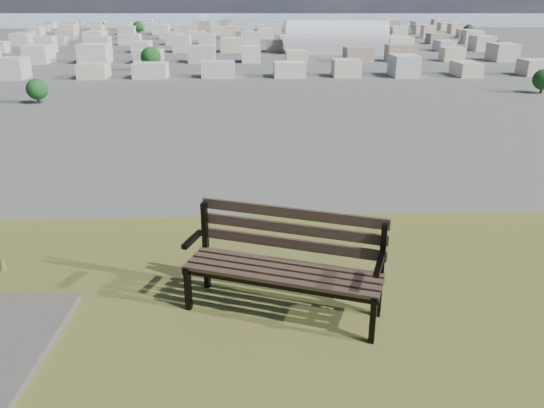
{
  "coord_description": "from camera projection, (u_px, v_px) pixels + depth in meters",
  "views": [
    {
      "loc": [
        -1.26,
        -2.15,
        27.71
      ],
      "look_at": [
        -0.97,
        4.03,
        25.3
      ],
      "focal_mm": 35.0,
      "sensor_mm": 36.0,
      "label": 1
    }
  ],
  "objects": [
    {
      "name": "city_blocks",
      "position": [
        248.0,
        34.0,
        377.96
      ],
      "size": [
        395.0,
        361.0,
        7.0
      ],
      "color": "beige",
      "rests_on": "ground"
    },
    {
      "name": "arena",
      "position": [
        337.0,
        43.0,
        282.19
      ],
      "size": [
        55.79,
        31.25,
        22.24
      ],
      "rotation": [
        0.0,
        0.0,
        -0.18
      ],
      "color": "silver",
      "rests_on": "ground"
    },
    {
      "name": "park_bench",
      "position": [
        286.0,
        257.0,
        4.79
      ],
      "size": [
        1.85,
        1.14,
        0.93
      ],
      "rotation": [
        0.0,
        0.0,
        -0.35
      ],
      "color": "#3B2E22",
      "rests_on": "hilltop_mesa"
    },
    {
      "name": "bay_water",
      "position": [
        247.0,
        16.0,
        849.74
      ],
      "size": [
        2400.0,
        700.0,
        0.12
      ],
      "primitive_type": "cube",
      "color": "#95AEBE",
      "rests_on": "ground"
    },
    {
      "name": "city_trees",
      "position": [
        203.0,
        40.0,
        306.13
      ],
      "size": [
        406.52,
        387.2,
        9.98
      ],
      "color": "black",
      "rests_on": "ground"
    }
  ]
}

